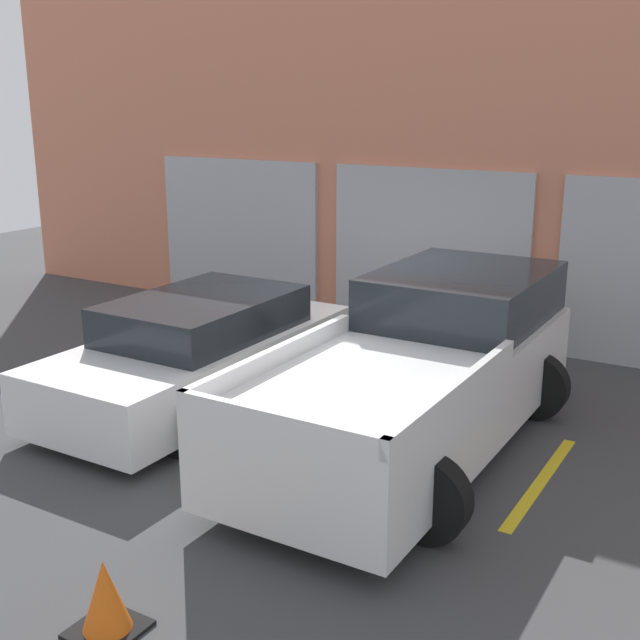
# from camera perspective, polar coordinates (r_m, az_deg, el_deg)

# --- Properties ---
(ground_plane) EXTENTS (28.00, 28.00, 0.00)m
(ground_plane) POSITION_cam_1_polar(r_m,az_deg,el_deg) (10.03, 1.70, -5.30)
(ground_plane) COLOR #3D3D3F
(shophouse_building) EXTENTS (17.72, 0.68, 5.99)m
(shophouse_building) POSITION_cam_1_polar(r_m,az_deg,el_deg) (12.37, 9.42, 12.47)
(shophouse_building) COLOR #D17A5B
(shophouse_building) RESTS_ON ground
(pickup_truck) EXTENTS (2.46, 5.00, 1.68)m
(pickup_truck) POSITION_cam_1_polar(r_m,az_deg,el_deg) (8.49, 7.26, -3.65)
(pickup_truck) COLOR white
(pickup_truck) RESTS_ON ground
(sedan_white) EXTENTS (2.21, 4.26, 1.29)m
(sedan_white) POSITION_cam_1_polar(r_m,az_deg,el_deg) (9.75, -8.49, -2.29)
(sedan_white) COLOR white
(sedan_white) RESTS_ON ground
(parking_stripe_far_left) EXTENTS (0.12, 2.20, 0.01)m
(parking_stripe_far_left) POSITION_cam_1_polar(r_m,az_deg,el_deg) (10.82, -14.19, -4.18)
(parking_stripe_far_left) COLOR gold
(parking_stripe_far_left) RESTS_ON ground
(parking_stripe_left) EXTENTS (0.12, 2.20, 0.01)m
(parking_stripe_left) POSITION_cam_1_polar(r_m,az_deg,el_deg) (9.17, -1.61, -7.34)
(parking_stripe_left) COLOR gold
(parking_stripe_left) RESTS_ON ground
(parking_stripe_centre) EXTENTS (0.12, 2.20, 0.01)m
(parking_stripe_centre) POSITION_cam_1_polar(r_m,az_deg,el_deg) (8.15, 15.45, -10.98)
(parking_stripe_centre) COLOR gold
(parking_stripe_centre) RESTS_ON ground
(traffic_cone) EXTENTS (0.47, 0.47, 0.55)m
(traffic_cone) POSITION_cam_1_polar(r_m,az_deg,el_deg) (5.99, -15.01, -18.65)
(traffic_cone) COLOR black
(traffic_cone) RESTS_ON ground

